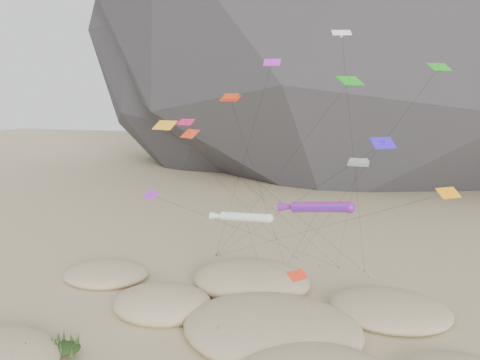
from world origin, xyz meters
The scene contains 9 objects.
ground centered at (0.00, 0.00, 0.00)m, with size 500.00×500.00×0.00m, color #CCB789.
dunes centered at (-1.15, 4.20, 0.70)m, with size 51.33×37.55×3.68m.
dune_grass centered at (-1.34, 3.78, 0.85)m, with size 43.23×27.73×1.52m.
kite_stakes centered at (1.99, 24.03, 0.15)m, with size 21.43×7.81×0.30m.
rainbow_tube_kite centered at (5.97, 9.46, 11.85)m, with size 9.55×15.42×12.72m.
white_tube_kite centered at (-2.16, 10.50, 9.96)m, with size 7.56×11.36×10.71m.
orange_parafoil centered at (-4.38, 13.43, 22.27)m, with size 5.13×12.82×23.02m.
multi_parafoil centered at (9.39, 15.36, 15.54)m, with size 4.06×12.72×16.15m.
delta_kites centered at (2.28, 11.96, 18.70)m, with size 33.27×23.58×29.31m.
Camera 1 is at (12.17, -35.95, 22.53)m, focal length 35.00 mm.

